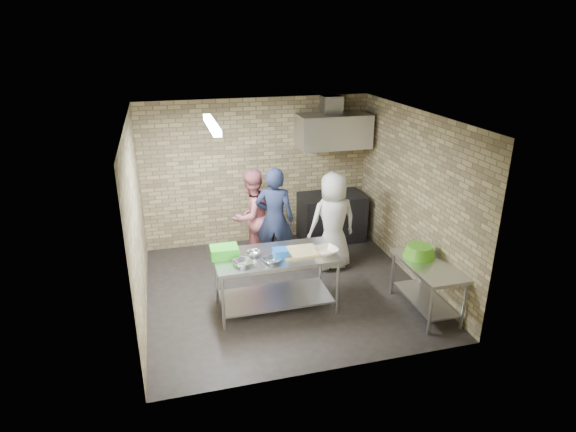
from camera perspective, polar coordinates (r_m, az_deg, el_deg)
The scene contains 26 objects.
floor at distance 7.68m, azimuth -0.34°, elevation -8.62°, with size 4.20×4.20×0.00m, color black.
ceiling at distance 6.74m, azimuth -0.39°, elevation 11.66°, with size 4.20×4.20×0.00m, color black.
back_wall at distance 8.95m, azimuth -3.62°, elevation 5.21°, with size 4.20×0.06×2.70m, color tan.
front_wall at distance 5.36m, azimuth 5.09°, elevation -6.43°, with size 4.20×0.06×2.70m, color tan.
left_wall at distance 6.91m, azimuth -17.46°, elevation -0.77°, with size 0.06×4.00×2.70m, color tan.
right_wall at distance 7.86m, azimuth 14.62°, elevation 2.22°, with size 0.06×4.00×2.70m, color tan.
prep_table at distance 7.01m, azimuth -1.49°, elevation -7.75°, with size 1.72×0.86×0.86m, color #A8ACAF.
side_counter at distance 7.25m, azimuth 16.00°, elevation -8.09°, with size 0.60×1.20×0.75m, color silver.
stove at distance 9.27m, azimuth 5.15°, elevation -0.13°, with size 1.20×0.70×0.90m, color black.
range_hood at distance 8.85m, azimuth 5.39°, elevation 9.97°, with size 1.30×0.60×0.60m, color silver.
hood_duct at distance 8.91m, azimuth 5.16°, elevation 12.99°, with size 0.35×0.30×0.30m, color #A5A8AD.
wall_shelf at distance 9.17m, azimuth 6.73°, elevation 9.17°, with size 0.80×0.20×0.04m, color #3F2B19.
fluorescent_fixture at distance 6.58m, azimuth -8.99°, elevation 10.62°, with size 0.10×1.25×0.08m, color white.
green_crate at distance 6.77m, azimuth -7.55°, elevation -4.21°, with size 0.38×0.29×0.15m, color green.
blue_tub at distance 6.70m, azimuth -0.91°, elevation -4.43°, with size 0.19×0.19×0.12m, color #1757AF.
cutting_board at distance 6.86m, azimuth 1.37°, elevation -4.22°, with size 0.53×0.40×0.03m, color tan.
mixing_bowl_a at distance 6.53m, azimuth -5.40°, elevation -5.55°, with size 0.27×0.27×0.07m, color silver.
mixing_bowl_b at distance 6.78m, azimuth -4.09°, elevation -4.45°, with size 0.20×0.20×0.06m, color silver.
mixing_bowl_c at distance 6.58m, azimuth -1.92°, elevation -5.26°, with size 0.25×0.25×0.06m, color silver.
ceramic_bowl at distance 6.84m, azimuth 4.50°, elevation -4.14°, with size 0.33×0.33×0.08m, color beige.
green_basin at distance 7.22m, azimuth 15.24°, elevation -4.01°, with size 0.46×0.46×0.17m, color #59C626, non-canonical shape.
bottle_red at distance 9.06m, azimuth 5.26°, elevation 9.78°, with size 0.07×0.07×0.18m, color #B22619.
bottle_green at distance 9.20m, azimuth 7.64°, elevation 9.78°, with size 0.06×0.06×0.15m, color green.
man_navy at distance 7.96m, azimuth -1.59°, elevation -0.38°, with size 0.65×0.42×1.77m, color #141B32.
woman_pink at distance 8.29m, azimuth -4.35°, elevation -0.02°, with size 0.80×0.62×1.64m, color #C66970.
woman_white at distance 8.04m, azimuth 5.31°, elevation -0.65°, with size 0.82×0.53×1.67m, color silver.
Camera 1 is at (-1.68, -6.43, 3.85)m, focal length 30.10 mm.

